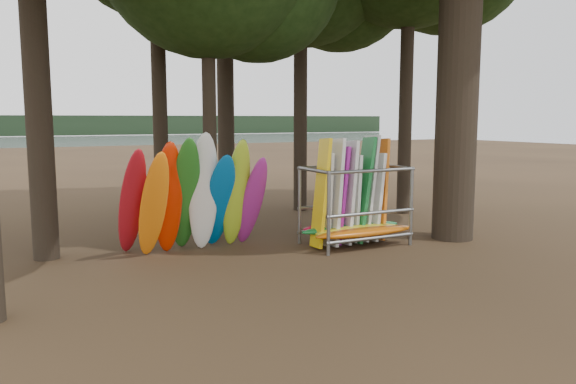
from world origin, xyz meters
name	(u,v)px	position (x,y,z in m)	size (l,w,h in m)	color
ground	(325,255)	(0.00, 0.00, 0.00)	(120.00, 120.00, 0.00)	#47331E
lake	(69,147)	(0.00, 60.00, 0.00)	(160.00, 160.00, 0.00)	gray
far_shore	(42,125)	(0.00, 110.00, 2.00)	(160.00, 4.00, 4.00)	black
kayak_row	(196,199)	(-2.71, 1.66, 1.36)	(3.67, 2.07, 3.12)	#B2121E
storage_rack	(354,207)	(1.32, 0.72, 0.99)	(3.04, 1.54, 2.90)	gray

